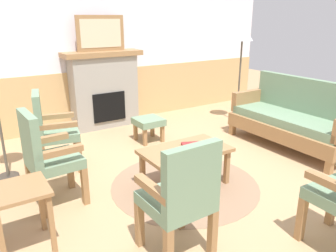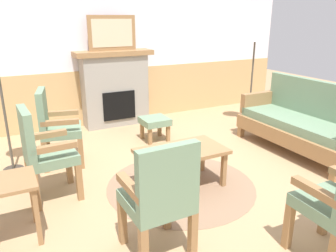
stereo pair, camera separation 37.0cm
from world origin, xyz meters
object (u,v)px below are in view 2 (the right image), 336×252
Objects in this scene: footstool at (155,123)px; floor_lamp_by_couch at (255,40)px; couch at (301,124)px; armchair_front_center at (160,195)px; armchair_near_fireplace at (43,150)px; side_table at (9,193)px; fireplace at (115,88)px; book_on_table at (188,146)px; framed_picture at (112,33)px; armchair_by_window_left at (55,124)px; coffee_table at (181,154)px.

floor_lamp_by_couch is (1.85, 0.01, 1.17)m from footstool.
floor_lamp_by_couch reaches higher than couch.
armchair_front_center is 3.85m from floor_lamp_by_couch.
side_table is (-0.35, -0.58, -0.10)m from armchair_near_fireplace.
book_on_table is at bearing -89.86° from fireplace.
couch is 1.84× the size of armchair_front_center.
couch is 1.90m from book_on_table.
side_table is (-1.81, -2.65, -1.13)m from framed_picture.
armchair_by_window_left is (-1.21, -1.26, -0.11)m from fireplace.
couch is 3.30m from armchair_by_window_left.
footstool is 0.41× the size of armchair_front_center.
armchair_by_window_left is 2.18m from armchair_front_center.
armchair_front_center is at bearing -158.75° from couch.
coffee_table is at bearing -103.71° from footstool.
framed_picture reaches higher than fireplace.
book_on_table is 1.52m from armchair_near_fireplace.
armchair_near_fireplace is (-1.46, -2.07, -0.11)m from fireplace.
couch is at bearing 3.74° from coffee_table.
framed_picture reaches higher than floor_lamp_by_couch.
floor_lamp_by_couch is (3.56, 1.03, 0.91)m from armchair_near_fireplace.
framed_picture reaches higher than armchair_front_center.
armchair_front_center is 1.78× the size of side_table.
armchair_by_window_left is at bearing -133.70° from fireplace.
armchair_near_fireplace is at bearing 116.66° from armchair_front_center.
footstool is (0.26, 1.43, -0.17)m from book_on_table.
coffee_table is 1.49m from footstool.
floor_lamp_by_couch reaches higher than fireplace.
side_table reaches higher than book_on_table.
couch reaches higher than coffee_table.
fireplace is 1.75m from armchair_by_window_left.
floor_lamp_by_couch is (3.32, 0.22, 0.91)m from armchair_by_window_left.
couch is 3.37m from armchair_near_fireplace.
footstool is 0.24× the size of floor_lamp_by_couch.
armchair_near_fireplace reaches higher than coffee_table.
armchair_near_fireplace is at bearing 175.09° from couch.
fireplace is at bearing 153.76° from floor_lamp_by_couch.
armchair_near_fireplace is at bearing -125.09° from fireplace.
footstool is at bearing 79.83° from book_on_table.
fireplace is 0.72× the size of couch.
armchair_by_window_left reaches higher than coffee_table.
armchair_front_center is (-0.79, -0.93, 0.08)m from book_on_table.
book_on_table is 0.21× the size of armchair_by_window_left.
couch and armchair_front_center have the same top height.
framed_picture is 2.75m from coffee_table.
fireplace is 1.62× the size of framed_picture.
armchair_front_center is 0.58× the size of floor_lamp_by_couch.
framed_picture is at bearing 76.99° from armchair_front_center.
coffee_table is at bearing -176.26° from couch.
coffee_table is at bearing -47.73° from armchair_by_window_left.
fireplace is 2.51m from coffee_table.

